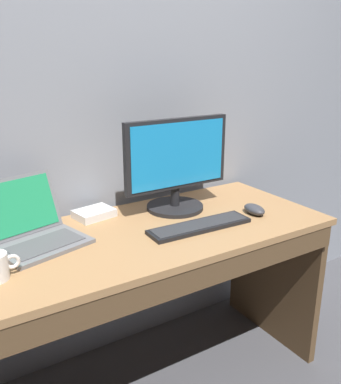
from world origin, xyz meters
The scene contains 7 objects.
ground_plane centered at (0.00, 0.00, 0.00)m, with size 14.00×14.00×0.00m, color #4C4C51.
desk centered at (0.00, -0.02, 0.54)m, with size 1.43×0.64×0.75m.
laptop_space_gray centered at (-0.44, 0.12, 0.80)m, with size 0.37×0.36×0.23m.
external_monitor centered at (0.19, 0.13, 0.96)m, with size 0.50×0.25×0.41m.
wired_keyboard centered at (0.16, -0.09, 0.76)m, with size 0.44×0.13×0.02m.
computer_mouse centered at (0.45, -0.09, 0.77)m, with size 0.07×0.12×0.04m, color #38383D.
external_drive_box centered at (-0.16, 0.24, 0.77)m, with size 0.16×0.12×0.03m, color silver.
Camera 1 is at (-0.77, -1.36, 1.42)m, focal length 39.42 mm.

